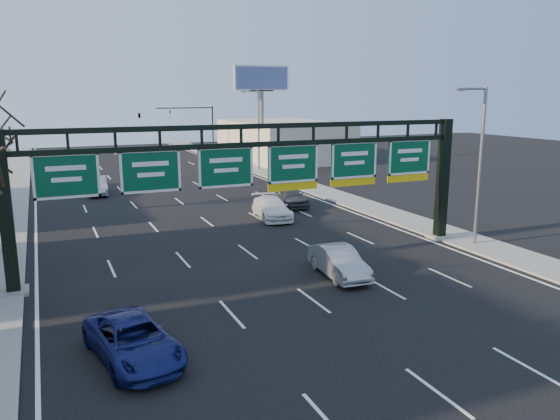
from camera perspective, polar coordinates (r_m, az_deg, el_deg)
name	(u,v)px	position (r m, az deg, el deg)	size (l,w,h in m)	color
ground	(337,318)	(21.99, 5.93, -11.12)	(160.00, 160.00, 0.00)	black
sidewalk_left	(1,233)	(38.55, -27.12, -2.15)	(3.00, 120.00, 0.12)	gray
sidewalk_right	(352,201)	(44.79, 7.52, 0.91)	(3.00, 120.00, 0.12)	gray
lane_markings	(199,216)	(39.79, -8.46, -0.60)	(21.60, 120.00, 0.01)	white
sign_gantry	(263,174)	(27.79, -1.77, 3.77)	(24.60, 1.20, 7.20)	black
building_right_distant	(282,140)	(74.17, 0.26, 7.30)	(12.00, 20.00, 5.00)	beige
streetlight_near	(479,158)	(32.81, 20.07, 5.11)	(2.15, 0.22, 9.00)	slate
streetlight_far	(258,126)	(61.88, -2.36, 8.75)	(2.15, 0.22, 9.00)	slate
billboard_right	(262,90)	(67.35, -1.93, 12.41)	(7.00, 0.50, 12.00)	slate
traffic_signal_mast	(168,118)	(74.27, -11.64, 9.38)	(10.16, 0.54, 7.00)	black
car_blue_suv	(133,340)	(19.08, -15.09, -13.01)	(2.25, 4.88, 1.36)	navy
car_silver_sedan	(339,262)	(26.47, 6.17, -5.41)	(1.52, 4.36, 1.44)	#A09FA3
car_white_wagon	(272,208)	(38.47, -0.87, 0.20)	(2.06, 5.06, 1.47)	white
car_grey_far	(289,196)	(42.64, 0.92, 1.45)	(1.86, 4.63, 1.58)	#3C3F41
car_silver_distant	(97,186)	(50.30, -18.57, 2.43)	(1.64, 4.69, 1.55)	#A8A8AD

